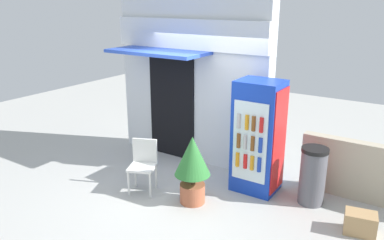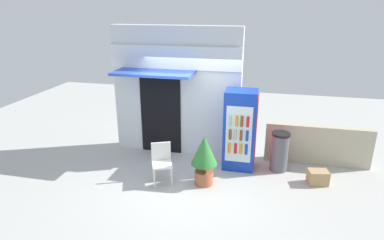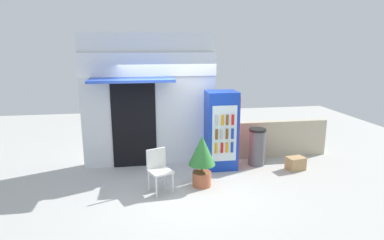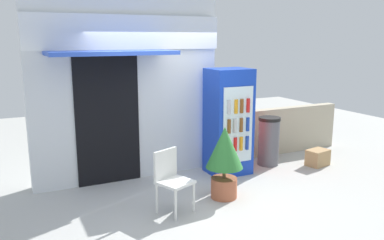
% 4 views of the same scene
% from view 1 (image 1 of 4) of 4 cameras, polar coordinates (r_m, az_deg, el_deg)
% --- Properties ---
extents(ground, '(16.00, 16.00, 0.00)m').
position_cam_1_polar(ground, '(6.67, -2.68, -10.28)').
color(ground, '#B2B2AD').
extents(storefront_building, '(3.23, 1.17, 3.23)m').
position_cam_1_polar(storefront_building, '(7.47, -0.15, 6.30)').
color(storefront_building, silver).
rests_on(storefront_building, ground).
extents(drink_cooler, '(0.74, 0.67, 1.89)m').
position_cam_1_polar(drink_cooler, '(6.40, 9.79, -2.51)').
color(drink_cooler, '#1438B2').
rests_on(drink_cooler, ground).
extents(plastic_chair, '(0.55, 0.55, 0.88)m').
position_cam_1_polar(plastic_chair, '(6.49, -7.24, -6.16)').
color(plastic_chair, silver).
rests_on(plastic_chair, ground).
extents(potted_plant_near_shop, '(0.57, 0.57, 1.11)m').
position_cam_1_polar(potted_plant_near_shop, '(6.00, 0.07, -6.48)').
color(potted_plant_near_shop, '#AD5B3D').
rests_on(potted_plant_near_shop, ground).
extents(trash_bin, '(0.42, 0.42, 0.93)m').
position_cam_1_polar(trash_bin, '(6.35, 17.49, -7.90)').
color(trash_bin, '#595960').
rests_on(trash_bin, ground).
extents(stone_boundary_wall, '(2.46, 0.20, 0.97)m').
position_cam_1_polar(stone_boundary_wall, '(6.71, 26.22, -7.43)').
color(stone_boundary_wall, '#B7AD93').
rests_on(stone_boundary_wall, ground).
extents(cardboard_box, '(0.46, 0.37, 0.31)m').
position_cam_1_polar(cardboard_box, '(5.95, 23.72, -13.85)').
color(cardboard_box, tan).
rests_on(cardboard_box, ground).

